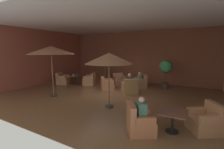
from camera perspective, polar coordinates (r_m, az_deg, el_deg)
The scene contains 24 objects.
ground_plane at distance 8.70m, azimuth -1.45°, elevation -7.45°, with size 11.33×8.93×0.02m, color brown.
wall_back_brick at distance 12.38m, azimuth 9.11°, elevation 6.27°, with size 11.33×0.08×3.81m, color brown.
wall_left_accent at distance 12.24m, azimuth -24.85°, elevation 5.55°, with size 0.08×8.93×3.81m, color brown.
ceiling_slab at distance 8.48m, azimuth -1.56°, elevation 18.41°, with size 11.33×8.93×0.06m, color white.
cafe_table_front_left at distance 11.57m, azimuth -12.72°, elevation -1.34°, with size 0.63×0.63×0.62m.
armchair_front_left_north at distance 11.96m, azimuth -17.21°, elevation -1.82°, with size 1.01×1.04×0.82m.
armchair_front_left_east at distance 11.28m, azimuth -7.97°, elevation -2.09°, with size 0.99×1.02×0.82m.
cafe_table_front_right at distance 5.17m, azimuth 20.97°, elevation -13.77°, with size 0.77×0.77×0.62m.
armchair_front_right_north at distance 5.68m, azimuth 30.53°, elevation -14.23°, with size 1.08×1.09×0.87m.
armchair_front_right_east at distance 4.93m, azimuth 9.73°, elevation -16.63°, with size 1.02×1.02×0.88m.
cafe_table_mid_center at distance 10.05m, azimuth 4.32°, elevation -2.58°, with size 0.63×0.63×0.62m.
armchair_mid_center_north at distance 9.04m, azimuth 6.33°, elevation -4.78°, with size 1.09×1.09×0.86m.
armchair_mid_center_east at distance 10.49m, azimuth 10.07°, elevation -2.95°, with size 1.02×1.02×0.87m.
armchair_mid_center_south at distance 11.09m, azimuth 2.40°, elevation -2.19°, with size 1.00×1.00×0.82m.
armchair_mid_center_west at distance 9.85m, azimuth -1.90°, elevation -3.68°, with size 1.05×1.04×0.77m.
patio_umbrella_tall_red at distance 8.69m, azimuth -20.95°, elevation 8.07°, with size 2.39×2.39×2.62m.
patio_umbrella_center_beige at distance 6.55m, azimuth -1.11°, elevation 5.68°, with size 1.99×1.99×2.30m.
potted_tree_left_corner at distance 10.47m, azimuth 18.76°, elevation 1.97°, with size 0.80×0.80×1.80m.
potted_tree_mid_left at distance 11.67m, azimuth -2.56°, elevation 3.42°, with size 0.66×0.66×1.85m.
patron_blue_shirt at distance 9.00m, azimuth 6.28°, elevation -2.08°, with size 0.40×0.39×0.71m.
patron_by_window at distance 4.79m, azimuth 10.43°, elevation -12.36°, with size 0.42×0.47×0.68m.
patron_with_friend at distance 10.40m, azimuth 9.88°, elevation -0.99°, with size 0.40×0.41×0.62m.
iced_drink_cup at distance 11.51m, azimuth -13.68°, elevation -0.20°, with size 0.08×0.08×0.11m, color white.
open_laptop at distance 11.49m, azimuth -12.80°, elevation -0.20°, with size 0.37×0.31×0.20m.
Camera 1 is at (4.28, -7.18, 2.42)m, focal length 25.53 mm.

